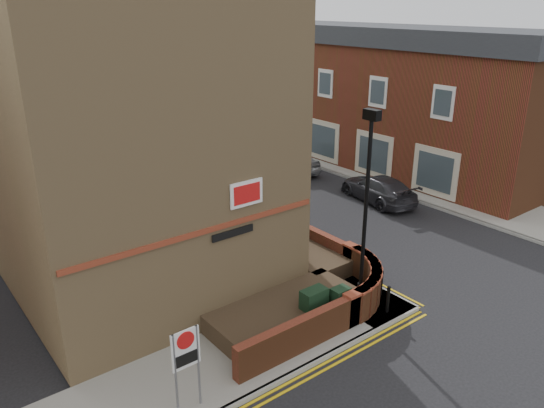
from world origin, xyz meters
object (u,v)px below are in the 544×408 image
(zone_sign, at_px, (186,355))
(silver_car_near, at_px, (264,206))
(utility_cabinet_large, at_px, (314,307))
(lamppost, at_px, (366,212))

(zone_sign, distance_m, silver_car_near, 12.06)
(silver_car_near, bearing_deg, zone_sign, -127.34)
(utility_cabinet_large, relative_size, silver_car_near, 0.28)
(lamppost, distance_m, silver_car_near, 8.38)
(lamppost, xyz_separation_m, silver_car_near, (2.00, 7.70, -2.64))
(lamppost, bearing_deg, utility_cabinet_large, 176.99)
(zone_sign, xyz_separation_m, silver_car_near, (8.60, 8.40, -0.94))
(lamppost, distance_m, zone_sign, 6.85)
(utility_cabinet_large, xyz_separation_m, silver_car_near, (3.90, 7.60, -0.02))
(lamppost, bearing_deg, zone_sign, -173.93)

